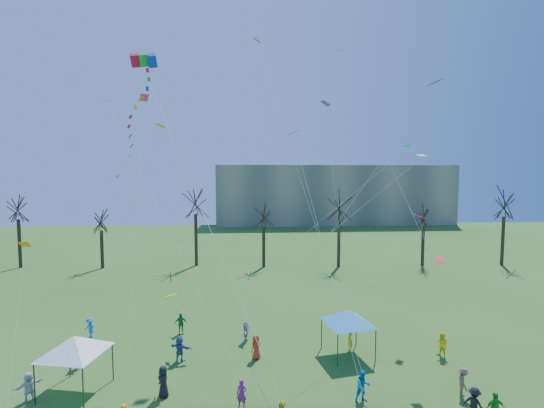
{
  "coord_description": "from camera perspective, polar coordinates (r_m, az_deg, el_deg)",
  "views": [
    {
      "loc": [
        -0.49,
        -15.77,
        12.6
      ],
      "look_at": [
        0.87,
        5.0,
        11.0
      ],
      "focal_mm": 25.0,
      "sensor_mm": 36.0,
      "label": 1
    }
  ],
  "objects": [
    {
      "name": "festival_crowd",
      "position": [
        24.94,
        -2.43,
        -23.75
      ],
      "size": [
        26.83,
        14.24,
        1.79
      ],
      "color": "red",
      "rests_on": "ground"
    },
    {
      "name": "small_kites_aloft",
      "position": [
        26.78,
        0.67,
        7.0
      ],
      "size": [
        27.58,
        19.7,
        35.94
      ],
      "color": "orange",
      "rests_on": "ground"
    },
    {
      "name": "bare_tree_row",
      "position": [
        51.76,
        -0.34,
        -1.5
      ],
      "size": [
        72.35,
        8.74,
        11.3
      ],
      "color": "black",
      "rests_on": "ground"
    },
    {
      "name": "canopy_tent_white",
      "position": [
        25.93,
        -27.59,
        -18.25
      ],
      "size": [
        4.36,
        4.36,
        3.34
      ],
      "color": "#3F3F44",
      "rests_on": "ground"
    },
    {
      "name": "big_box_kite",
      "position": [
        24.57,
        -19.46,
        11.22
      ],
      "size": [
        5.24,
        6.37,
        22.11
      ],
      "color": "red",
      "rests_on": "ground"
    },
    {
      "name": "canopy_tent_blue",
      "position": [
        28.07,
        11.36,
        -16.32
      ],
      "size": [
        4.19,
        4.19,
        3.2
      ],
      "color": "#3F3F44",
      "rests_on": "ground"
    },
    {
      "name": "distant_building",
      "position": [
        100.45,
        9.2,
        1.44
      ],
      "size": [
        60.0,
        14.0,
        15.0
      ],
      "primitive_type": "cube",
      "color": "gray",
      "rests_on": "ground"
    }
  ]
}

